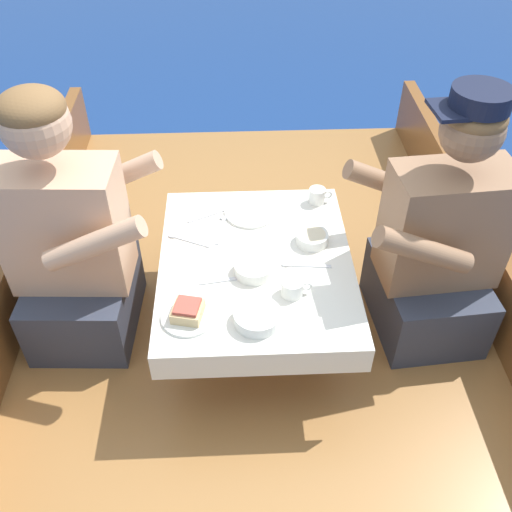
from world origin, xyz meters
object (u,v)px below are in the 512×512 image
sandwich (188,310)px  coffee_cup_port (317,195)px  coffee_cup_starboard (293,287)px  person_port (72,245)px  person_starboard (438,247)px

sandwich → coffee_cup_port: coffee_cup_port is taller
coffee_cup_port → coffee_cup_starboard: coffee_cup_port is taller
sandwich → coffee_cup_port: size_ratio=1.21×
person_port → sandwich: (0.41, -0.31, -0.02)m
sandwich → coffee_cup_starboard: sandwich is taller
person_port → coffee_cup_port: bearing=20.2°
person_starboard → coffee_cup_port: person_starboard is taller
person_port → person_starboard: person_port is taller
person_port → coffee_cup_port: 0.93m
person_starboard → sandwich: person_starboard is taller
person_port → coffee_cup_port: size_ratio=10.66×
person_port → sandwich: person_port is taller
person_port → person_starboard: bearing=0.8°
person_starboard → coffee_cup_port: size_ratio=10.59×
person_port → coffee_cup_starboard: 0.78m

